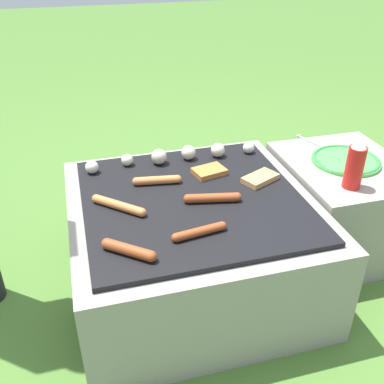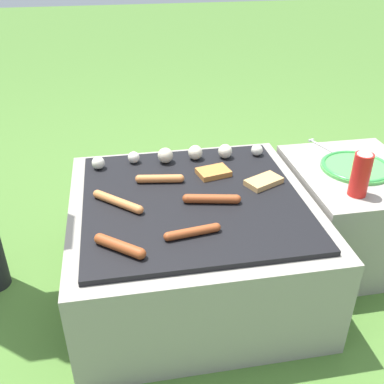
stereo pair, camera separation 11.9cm
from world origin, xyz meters
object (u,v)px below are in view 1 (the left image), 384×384
Objects in this scene: sausage_front_center at (199,232)px; fork_utensil at (314,143)px; condiment_bottle at (355,165)px; plate_colorful at (346,160)px.

sausage_front_center is 0.81m from fork_utensil.
fork_utensil is at bearing 37.47° from sausage_front_center.
plate_colorful is at bearing 63.10° from condiment_bottle.
plate_colorful is (0.68, 0.31, -0.00)m from sausage_front_center.
fork_utensil is at bearing 101.22° from plate_colorful.
sausage_front_center is at bearing -167.16° from condiment_bottle.
plate_colorful is at bearing 24.42° from sausage_front_center.
condiment_bottle is 0.90× the size of fork_utensil.
condiment_bottle is (0.59, 0.13, 0.07)m from sausage_front_center.
fork_utensil is at bearing 81.81° from condiment_bottle.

